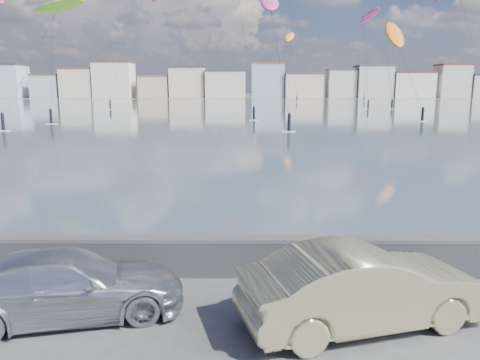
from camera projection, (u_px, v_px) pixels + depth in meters
ground at (188, 330)px, 9.13m from camera, size 700.00×700.00×0.00m
bay_water at (238, 109)px, 98.84m from camera, size 500.00×177.00×0.00m
far_shore_strip at (241, 97)px, 205.23m from camera, size 500.00×60.00×0.00m
seawall at (200, 254)px, 11.66m from camera, size 400.00×0.36×1.08m
far_buildings at (244, 83)px, 190.31m from camera, size 240.79×13.26×14.60m
car_silver at (68, 285)px, 9.59m from camera, size 5.02×2.96×1.37m
car_champagne at (363, 287)px, 9.19m from camera, size 5.17×3.00×1.61m
kitesurfer_1 at (395, 35)px, 70.19m from camera, size 4.50×14.12×15.39m
kitesurfer_5 at (270, 6)px, 54.91m from camera, size 3.65×13.01×16.06m
kitesurfer_6 at (58, 8)px, 59.06m from camera, size 7.97×14.97×15.92m
kitesurfer_14 at (290, 38)px, 149.94m from camera, size 5.11×13.12×22.83m
kitesurfer_17 at (369, 17)px, 152.04m from camera, size 6.24×13.02×29.77m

